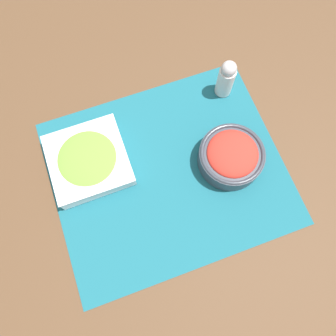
% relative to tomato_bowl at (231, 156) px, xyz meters
% --- Properties ---
extents(ground_plane, '(3.00, 3.00, 0.00)m').
position_rel_tomato_bowl_xyz_m(ground_plane, '(-0.15, 0.02, -0.04)').
color(ground_plane, '#513823').
extents(placemat, '(0.57, 0.48, 0.00)m').
position_rel_tomato_bowl_xyz_m(placemat, '(-0.15, 0.02, -0.04)').
color(placemat, '#195B6B').
rests_on(placemat, ground_plane).
extents(tomato_bowl, '(0.16, 0.16, 0.07)m').
position_rel_tomato_bowl_xyz_m(tomato_bowl, '(0.00, 0.00, 0.00)').
color(tomato_bowl, '#333842').
rests_on(tomato_bowl, placemat).
extents(lettuce_bowl, '(0.19, 0.19, 0.05)m').
position_rel_tomato_bowl_xyz_m(lettuce_bowl, '(-0.33, 0.11, -0.01)').
color(lettuce_bowl, white).
rests_on(lettuce_bowl, placemat).
extents(pepper_shaker, '(0.04, 0.04, 0.12)m').
position_rel_tomato_bowl_xyz_m(pepper_shaker, '(0.06, 0.19, 0.02)').
color(pepper_shaker, silver).
rests_on(pepper_shaker, placemat).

